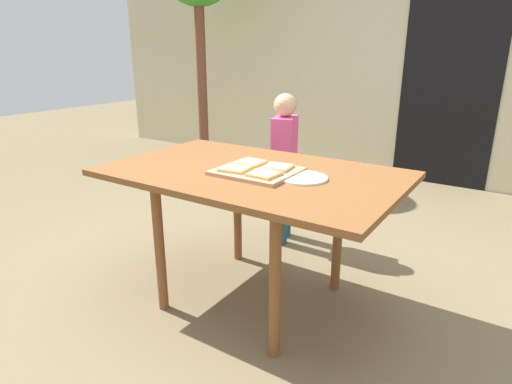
% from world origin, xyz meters
% --- Properties ---
extents(ground_plane, '(16.00, 16.00, 0.00)m').
position_xyz_m(ground_plane, '(0.00, 0.00, 0.00)').
color(ground_plane, '#78694B').
extents(house_wall_back, '(8.00, 0.20, 2.41)m').
position_xyz_m(house_wall_back, '(0.00, 2.92, 1.21)').
color(house_wall_back, beige).
rests_on(house_wall_back, ground).
extents(house_door, '(0.90, 0.02, 2.00)m').
position_xyz_m(house_door, '(0.40, 2.82, 1.00)').
color(house_door, black).
rests_on(house_door, ground).
extents(dining_table, '(1.48, 0.91, 0.73)m').
position_xyz_m(dining_table, '(0.00, 0.00, 0.66)').
color(dining_table, brown).
rests_on(dining_table, ground).
extents(cutting_board, '(0.38, 0.34, 0.02)m').
position_xyz_m(cutting_board, '(0.04, -0.03, 0.74)').
color(cutting_board, tan).
rests_on(cutting_board, dining_table).
extents(pizza_slice_near_right, '(0.14, 0.14, 0.02)m').
position_xyz_m(pizza_slice_near_right, '(0.13, -0.10, 0.76)').
color(pizza_slice_near_right, '#E3A865').
rests_on(pizza_slice_near_right, cutting_board).
extents(pizza_slice_far_right, '(0.15, 0.15, 0.02)m').
position_xyz_m(pizza_slice_far_right, '(0.12, 0.04, 0.76)').
color(pizza_slice_far_right, '#E3A865').
rests_on(pizza_slice_far_right, cutting_board).
extents(pizza_slice_near_left, '(0.15, 0.15, 0.02)m').
position_xyz_m(pizza_slice_near_left, '(-0.04, -0.09, 0.76)').
color(pizza_slice_near_left, '#E3A865').
rests_on(pizza_slice_near_left, cutting_board).
extents(pizza_slice_far_left, '(0.13, 0.13, 0.02)m').
position_xyz_m(pizza_slice_far_left, '(-0.04, 0.05, 0.76)').
color(pizza_slice_far_left, '#E3A865').
rests_on(pizza_slice_far_left, cutting_board).
extents(plate_white_right, '(0.23, 0.23, 0.01)m').
position_xyz_m(plate_white_right, '(0.28, 0.01, 0.74)').
color(plate_white_right, white).
rests_on(plate_white_right, dining_table).
extents(child_left, '(0.21, 0.27, 1.04)m').
position_xyz_m(child_left, '(-0.25, 0.77, 0.59)').
color(child_left, '#27515F').
rests_on(child_left, ground).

